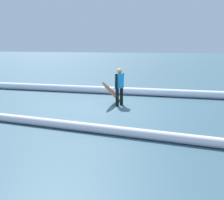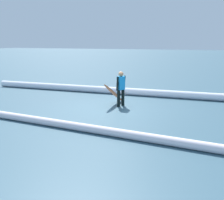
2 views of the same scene
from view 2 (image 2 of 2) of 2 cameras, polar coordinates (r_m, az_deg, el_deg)
ground_plane at (r=11.81m, az=-0.49°, el=-1.60°), size 186.84×186.84×0.00m
surfer at (r=11.90m, az=1.89°, el=2.80°), size 0.31×0.59×1.56m
surfboard at (r=12.26m, az=0.39°, el=1.44°), size 0.42×1.72×1.09m
wave_crest_foreground at (r=14.27m, az=9.42°, el=1.43°), size 19.95×1.82×0.38m
wave_crest_midground at (r=8.18m, az=0.91°, el=-6.94°), size 22.95×0.97×0.27m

